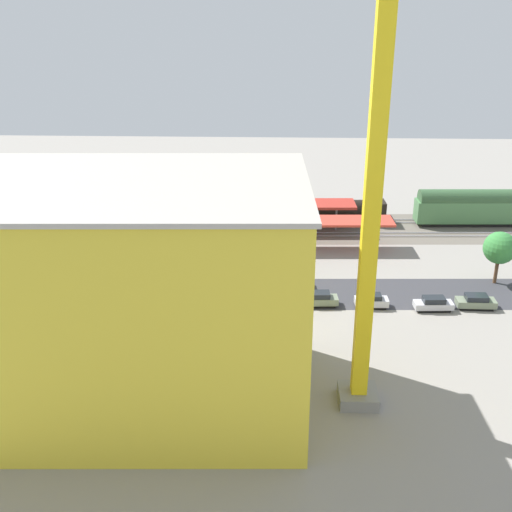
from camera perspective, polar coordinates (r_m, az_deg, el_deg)
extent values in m
plane|color=gray|center=(84.35, -0.07, -2.24)|extent=(179.06, 179.06, 0.00)
cube|color=#665E54|center=(102.93, 0.34, 2.49)|extent=(112.35, 18.26, 0.01)
cube|color=#38383D|center=(80.83, -0.17, -3.41)|extent=(112.16, 13.03, 0.01)
cube|color=#9E9EA8|center=(106.48, 0.40, 3.29)|extent=(111.84, 4.15, 0.12)
cube|color=#9E9EA8|center=(105.12, 0.38, 3.03)|extent=(111.84, 4.15, 0.12)
cube|color=#9E9EA8|center=(100.62, 0.30, 2.11)|extent=(111.84, 4.15, 0.12)
cube|color=#9E9EA8|center=(99.27, 0.27, 1.82)|extent=(111.84, 4.15, 0.12)
cube|color=#C63D2D|center=(94.09, -6.07, 3.14)|extent=(60.43, 6.82, 0.34)
cylinder|color=slate|center=(95.91, 10.34, 1.86)|extent=(0.30, 0.30, 4.10)
cylinder|color=slate|center=(94.41, 2.21, 1.89)|extent=(0.30, 0.30, 4.10)
cylinder|color=slate|center=(94.85, -6.02, 1.88)|extent=(0.30, 0.30, 4.10)
cylinder|color=slate|center=(97.20, -14.00, 1.83)|extent=(0.30, 0.30, 4.10)
cylinder|color=slate|center=(101.33, -21.47, 1.75)|extent=(0.30, 0.30, 4.10)
cube|color=#A82D23|center=(101.65, -7.39, 4.65)|extent=(57.63, 6.92, 0.43)
cylinder|color=slate|center=(102.38, 7.21, 3.43)|extent=(0.30, 0.30, 4.17)
cylinder|color=slate|center=(101.65, -2.49, 3.45)|extent=(0.30, 0.30, 4.17)
cylinder|color=slate|center=(103.83, -12.06, 3.37)|extent=(0.30, 0.30, 4.17)
cylinder|color=slate|center=(108.73, -21.00, 3.22)|extent=(0.30, 0.30, 4.17)
cube|color=black|center=(106.27, 8.09, 3.20)|extent=(15.40, 3.23, 1.00)
cylinder|color=black|center=(105.44, 7.39, 4.23)|extent=(12.61, 3.43, 2.98)
cube|color=black|center=(106.62, 10.72, 3.88)|extent=(2.91, 3.28, 3.78)
cylinder|color=black|center=(104.26, 4.85, 5.39)|extent=(0.70, 0.70, 1.40)
cube|color=black|center=(110.51, 18.85, 2.84)|extent=(17.25, 3.17, 0.60)
cube|color=#4C7F4C|center=(109.87, 18.98, 3.86)|extent=(19.18, 3.88, 3.56)
cylinder|color=#355935|center=(109.27, 19.12, 4.86)|extent=(18.42, 3.85, 3.20)
cube|color=black|center=(81.77, 19.08, -4.32)|extent=(3.95, 1.87, 0.30)
cube|color=gray|center=(81.53, 19.13, -3.97)|extent=(4.70, 1.96, 0.82)
cube|color=#1E2328|center=(81.22, 19.19, -3.52)|extent=(2.64, 1.70, 0.61)
cube|color=black|center=(79.74, 15.59, -4.58)|extent=(3.96, 1.85, 0.30)
cube|color=silver|center=(79.51, 15.63, -4.25)|extent=(4.71, 1.96, 0.75)
cube|color=#1E2328|center=(79.20, 15.68, -3.80)|extent=(2.66, 1.65, 0.65)
cube|color=black|center=(78.76, 10.29, -4.43)|extent=(3.41, 1.72, 0.30)
cube|color=silver|center=(78.50, 10.32, -4.05)|extent=(4.06, 1.80, 0.86)
cube|color=#1E2328|center=(78.19, 10.36, -3.59)|extent=(2.28, 1.56, 0.56)
cube|color=black|center=(78.28, 5.66, -4.33)|extent=(3.93, 1.95, 0.30)
cube|color=gray|center=(78.02, 5.68, -3.95)|extent=(4.67, 2.06, 0.84)
cube|color=#1E2328|center=(77.70, 5.70, -3.47)|extent=(2.64, 1.74, 0.62)
cube|color=black|center=(77.62, 1.38, -4.46)|extent=(4.12, 2.05, 0.30)
cube|color=silver|center=(77.37, 1.38, -4.09)|extent=(4.88, 2.18, 0.83)
cube|color=#1E2328|center=(77.06, 1.39, -3.63)|extent=(2.78, 1.80, 0.54)
cube|color=black|center=(78.21, -3.75, -4.28)|extent=(3.72, 1.80, 0.30)
cube|color=black|center=(77.94, -3.77, -3.89)|extent=(4.42, 1.90, 0.90)
cube|color=#1E2328|center=(77.62, -3.78, -3.42)|extent=(2.50, 1.62, 0.54)
cube|color=black|center=(78.56, -7.79, -4.33)|extent=(3.82, 1.89, 0.30)
cube|color=gray|center=(78.30, -7.81, -3.95)|extent=(4.54, 2.00, 0.86)
cube|color=#1E2328|center=(77.99, -7.84, -3.49)|extent=(2.57, 1.69, 0.54)
cube|color=yellow|center=(57.82, -13.46, -3.84)|extent=(35.79, 20.77, 20.71)
cube|color=#ADA89E|center=(54.05, -14.47, 6.23)|extent=(36.41, 21.39, 0.40)
cube|color=gray|center=(61.48, 9.13, -12.31)|extent=(3.60, 3.60, 1.20)
cube|color=yellow|center=(53.07, 10.38, 4.59)|extent=(1.40, 1.40, 38.82)
cube|color=black|center=(76.87, -12.05, -5.20)|extent=(9.66, 2.52, 0.50)
cube|color=silver|center=(75.82, -11.28, -4.04)|extent=(7.31, 2.71, 3.04)
cube|color=maroon|center=(77.10, -14.77, -4.20)|extent=(2.42, 2.59, 2.33)
cube|color=black|center=(74.60, -2.88, -5.59)|extent=(8.52, 2.91, 0.50)
cube|color=white|center=(73.87, -2.02, -4.47)|extent=(6.28, 2.93, 2.72)
cube|color=maroon|center=(74.01, -5.27, -4.67)|extent=(2.49, 2.58, 2.33)
cylinder|color=brown|center=(84.96, -0.90, -0.75)|extent=(0.38, 0.38, 3.53)
sphere|color=#38843D|center=(83.58, -0.92, 1.54)|extent=(5.34, 5.34, 5.34)
cylinder|color=brown|center=(89.97, -19.69, -0.66)|extent=(0.55, 0.55, 3.86)
sphere|color=#28662D|center=(88.56, -20.03, 1.69)|extent=(5.78, 5.78, 5.78)
cylinder|color=brown|center=(84.30, 0.55, -1.32)|extent=(0.44, 0.44, 2.51)
sphere|color=#2D7233|center=(83.02, 0.56, 0.75)|extent=(5.82, 5.82, 5.82)
cylinder|color=brown|center=(88.86, 20.76, -1.24)|extent=(0.46, 0.46, 3.49)
sphere|color=#38843D|center=(87.68, 21.04, 0.69)|extent=(4.22, 4.22, 4.22)
cylinder|color=#333333|center=(75.85, -4.12, -3.11)|extent=(0.16, 0.16, 5.24)
cube|color=black|center=(74.57, -4.19, -0.99)|extent=(0.36, 0.36, 0.90)
sphere|color=red|center=(74.47, -4.36, -0.78)|extent=(0.20, 0.20, 0.20)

